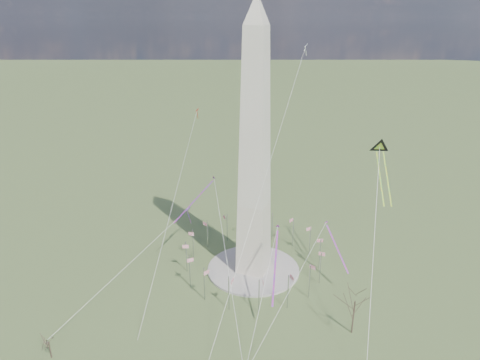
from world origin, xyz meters
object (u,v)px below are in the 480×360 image
(person_west, at_px, (47,342))
(kite_delta_black, at_px, (380,150))
(tree_near, at_px, (355,299))
(washington_monument, at_px, (255,154))

(person_west, relative_size, kite_delta_black, 0.08)
(tree_near, bearing_deg, person_west, -156.49)
(washington_monument, distance_m, tree_near, 58.55)
(kite_delta_black, bearing_deg, washington_monument, 3.66)
(washington_monument, xyz_separation_m, kite_delta_black, (41.60, 14.32, 1.54))
(kite_delta_black, bearing_deg, person_west, 25.33)
(person_west, bearing_deg, washington_monument, -119.62)
(tree_near, distance_m, person_west, 94.73)
(washington_monument, distance_m, kite_delta_black, 44.02)
(washington_monument, height_order, tree_near, washington_monument)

